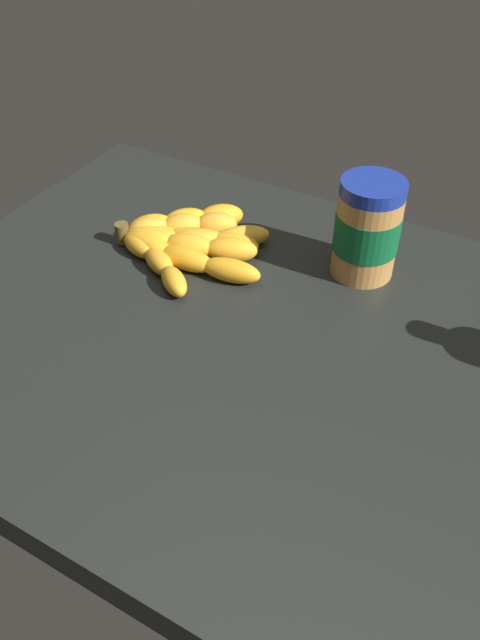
% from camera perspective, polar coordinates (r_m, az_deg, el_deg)
% --- Properties ---
extents(ground_plane, '(0.93, 0.67, 0.05)m').
position_cam_1_polar(ground_plane, '(0.78, 1.25, -2.41)').
color(ground_plane, black).
extents(banana_bunch, '(0.23, 0.23, 0.04)m').
position_cam_1_polar(banana_bunch, '(0.89, -4.92, 7.30)').
color(banana_bunch, gold).
rests_on(banana_bunch, ground_plane).
extents(peanut_butter_jar, '(0.09, 0.09, 0.14)m').
position_cam_1_polar(peanut_butter_jar, '(0.84, 11.50, 8.09)').
color(peanut_butter_jar, '#BF8442').
rests_on(peanut_butter_jar, ground_plane).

